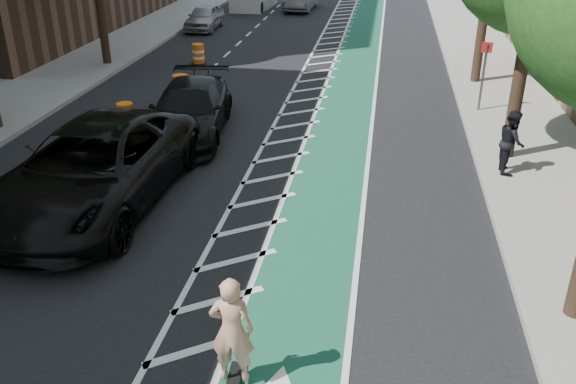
% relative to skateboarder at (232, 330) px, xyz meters
% --- Properties ---
extents(ground, '(120.00, 120.00, 0.00)m').
position_rel_skateboarder_xyz_m(ground, '(-2.30, 2.02, -1.01)').
color(ground, black).
rests_on(ground, ground).
extents(bike_lane, '(2.00, 90.00, 0.01)m').
position_rel_skateboarder_xyz_m(bike_lane, '(0.70, 12.02, -1.01)').
color(bike_lane, '#175137').
rests_on(bike_lane, ground).
extents(buffer_strip, '(1.40, 90.00, 0.01)m').
position_rel_skateboarder_xyz_m(buffer_strip, '(-0.80, 12.02, -1.01)').
color(buffer_strip, silver).
rests_on(buffer_strip, ground).
extents(sidewalk_right, '(5.00, 90.00, 0.15)m').
position_rel_skateboarder_xyz_m(sidewalk_right, '(7.20, 12.02, -0.94)').
color(sidewalk_right, gray).
rests_on(sidewalk_right, ground).
extents(curb_right, '(0.12, 90.00, 0.16)m').
position_rel_skateboarder_xyz_m(curb_right, '(4.75, 12.02, -0.93)').
color(curb_right, gray).
rests_on(curb_right, ground).
extents(curb_left, '(0.12, 90.00, 0.16)m').
position_rel_skateboarder_xyz_m(curb_left, '(-9.35, 12.02, -0.93)').
color(curb_left, gray).
rests_on(curb_left, ground).
extents(sign_post, '(0.35, 0.08, 2.47)m').
position_rel_skateboarder_xyz_m(sign_post, '(5.30, 14.02, 0.34)').
color(sign_post, '#4C4C4C').
rests_on(sign_post, ground).
extents(skateboard, '(0.25, 0.74, 0.10)m').
position_rel_skateboarder_xyz_m(skateboard, '(-0.00, 0.00, -0.93)').
color(skateboard, black).
rests_on(skateboard, ground).
extents(skateboarder, '(0.69, 0.48, 1.83)m').
position_rel_skateboarder_xyz_m(skateboarder, '(0.00, 0.00, 0.00)').
color(skateboarder, tan).
rests_on(skateboarder, skateboard).
extents(suv_near, '(3.47, 7.18, 1.97)m').
position_rel_skateboarder_xyz_m(suv_near, '(-4.70, 5.41, -0.03)').
color(suv_near, black).
rests_on(suv_near, ground).
extents(suv_far, '(2.89, 5.74, 1.60)m').
position_rel_skateboarder_xyz_m(suv_far, '(-3.95, 10.47, -0.21)').
color(suv_far, black).
rests_on(suv_far, ground).
extents(car_silver, '(1.63, 3.97, 1.35)m').
position_rel_skateboarder_xyz_m(car_silver, '(-8.22, 26.92, -0.34)').
color(car_silver, '#A1A0A6').
rests_on(car_silver, ground).
extents(pedestrian, '(0.65, 0.83, 1.70)m').
position_rel_skateboarder_xyz_m(pedestrian, '(5.42, 8.72, -0.01)').
color(pedestrian, black).
rests_on(pedestrian, sidewalk_right).
extents(barrel_a, '(0.66, 0.66, 0.90)m').
position_rel_skateboarder_xyz_m(barrel_a, '(-6.10, 10.52, -0.59)').
color(barrel_a, orange).
rests_on(barrel_a, ground).
extents(barrel_b, '(0.70, 0.70, 0.96)m').
position_rel_skateboarder_xyz_m(barrel_b, '(-5.35, 13.86, -0.56)').
color(barrel_b, orange).
rests_on(barrel_b, ground).
extents(barrel_c, '(0.65, 0.65, 0.89)m').
position_rel_skateboarder_xyz_m(barrel_c, '(-6.30, 19.24, -0.59)').
color(barrel_c, '#F25C0C').
rests_on(barrel_c, ground).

